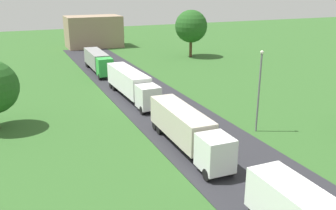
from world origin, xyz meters
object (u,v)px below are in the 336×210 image
object	(u,v)px
tree_pine	(191,26)
distant_building	(94,32)
truck_second	(187,128)
truck_third	(131,83)
truck_fourth	(98,61)
lamppost_second	(259,88)

from	to	relation	value
tree_pine	distant_building	world-z (taller)	tree_pine
truck_second	truck_third	world-z (taller)	truck_third
truck_fourth	distant_building	world-z (taller)	distant_building
truck_second	truck_fourth	bearing A→B (deg)	90.13
truck_fourth	lamppost_second	xyz separation A→B (m)	(8.77, -33.89, 2.68)
lamppost_second	distant_building	world-z (taller)	lamppost_second
truck_third	tree_pine	xyz separation A→B (m)	(21.26, 24.37, 4.27)
truck_fourth	tree_pine	distance (m)	23.13
truck_third	lamppost_second	bearing A→B (deg)	-62.94
truck_second	distant_building	xyz separation A→B (m)	(5.53, 63.02, 1.68)
truck_fourth	distant_building	xyz separation A→B (m)	(5.61, 28.00, 1.69)
truck_third	truck_fourth	bearing A→B (deg)	91.33
truck_fourth	distant_building	size ratio (longest dim) A/B	0.97
lamppost_second	distant_building	bearing A→B (deg)	92.92
truck_fourth	tree_pine	world-z (taller)	tree_pine
truck_second	lamppost_second	size ratio (longest dim) A/B	1.53
lamppost_second	tree_pine	distance (m)	42.76
truck_third	distant_building	bearing A→B (deg)	83.48
tree_pine	distant_building	xyz separation A→B (m)	(-16.06, 21.16, -2.64)
truck_third	tree_pine	distance (m)	32.62
truck_fourth	lamppost_second	world-z (taller)	lamppost_second
truck_second	truck_third	xyz separation A→B (m)	(0.33, 17.49, 0.05)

